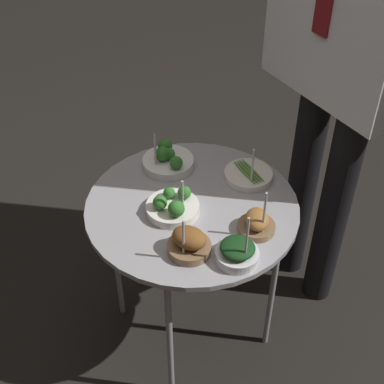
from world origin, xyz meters
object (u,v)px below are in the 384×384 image
object	(u,v)px
serving_cart	(192,214)
bowl_spinach_front_left	(237,252)
bowl_broccoli_near_rim	(173,206)
bowl_asparagus_front_center	(248,175)
bowl_roast_back_left	(189,243)
bowl_broccoli_far_rim	(168,160)
bowl_roast_center	(257,223)
waiter_figure	(354,14)

from	to	relation	value
serving_cart	bowl_spinach_front_left	size ratio (longest dim) A/B	3.66
bowl_broccoli_near_rim	bowl_asparagus_front_center	size ratio (longest dim) A/B	1.03
bowl_roast_back_left	bowl_broccoli_far_rim	distance (m)	0.40
serving_cart	bowl_spinach_front_left	distance (m)	0.27
bowl_roast_center	bowl_roast_back_left	bearing A→B (deg)	-97.44
bowl_broccoli_near_rim	bowl_roast_back_left	bearing A→B (deg)	-13.72
bowl_spinach_front_left	bowl_broccoli_far_rim	bearing A→B (deg)	174.90
bowl_broccoli_far_rim	bowl_roast_back_left	bearing A→B (deg)	-20.34
bowl_roast_back_left	waiter_figure	xyz separation A→B (m)	(-0.14, 0.63, 0.47)
bowl_roast_back_left	waiter_figure	bearing A→B (deg)	102.87
bowl_roast_back_left	bowl_roast_center	bearing A→B (deg)	82.56
bowl_roast_back_left	bowl_spinach_front_left	xyz separation A→B (m)	(0.09, 0.10, -0.01)
waiter_figure	bowl_spinach_front_left	bearing A→B (deg)	-66.01
bowl_spinach_front_left	serving_cart	bearing A→B (deg)	177.49
bowl_broccoli_near_rim	bowl_roast_back_left	distance (m)	0.17
bowl_spinach_front_left	bowl_broccoli_far_rim	distance (m)	0.47
bowl_broccoli_near_rim	bowl_roast_back_left	xyz separation A→B (m)	(0.16, -0.04, 0.01)
bowl_broccoli_near_rim	bowl_asparagus_front_center	distance (m)	0.30
bowl_spinach_front_left	bowl_broccoli_far_rim	size ratio (longest dim) A/B	1.05
bowl_asparagus_front_center	bowl_roast_center	world-z (taller)	bowl_roast_center
serving_cart	bowl_broccoli_near_rim	xyz separation A→B (m)	(0.00, -0.07, 0.07)
bowl_broccoli_near_rim	bowl_broccoli_far_rim	xyz separation A→B (m)	(-0.21, 0.10, 0.00)
bowl_broccoli_near_rim	waiter_figure	world-z (taller)	waiter_figure
bowl_broccoli_near_rim	bowl_broccoli_far_rim	size ratio (longest dim) A/B	0.95
bowl_spinach_front_left	bowl_roast_back_left	bearing A→B (deg)	-133.95
bowl_roast_center	bowl_roast_back_left	size ratio (longest dim) A/B	1.14
bowl_roast_center	bowl_broccoli_far_rim	size ratio (longest dim) A/B	0.96
bowl_broccoli_near_rim	waiter_figure	xyz separation A→B (m)	(0.02, 0.59, 0.48)
bowl_roast_back_left	bowl_broccoli_far_rim	xyz separation A→B (m)	(-0.38, 0.14, -0.01)
serving_cart	waiter_figure	bearing A→B (deg)	87.57
bowl_broccoli_near_rim	bowl_broccoli_far_rim	bearing A→B (deg)	154.91
bowl_asparagus_front_center	bowl_roast_back_left	size ratio (longest dim) A/B	1.09
serving_cart	bowl_broccoli_near_rim	world-z (taller)	bowl_broccoli_near_rim
serving_cart	bowl_broccoli_near_rim	bearing A→B (deg)	-87.24
bowl_asparagus_front_center	bowl_spinach_front_left	bearing A→B (deg)	-40.31
bowl_roast_center	bowl_broccoli_far_rim	bearing A→B (deg)	-169.88
serving_cart	bowl_asparagus_front_center	xyz separation A→B (m)	(-0.02, 0.23, 0.06)
serving_cart	bowl_spinach_front_left	world-z (taller)	bowl_spinach_front_left
bowl_broccoli_near_rim	serving_cart	bearing A→B (deg)	92.76
serving_cart	bowl_broccoli_far_rim	distance (m)	0.22
waiter_figure	bowl_broccoli_far_rim	bearing A→B (deg)	-115.06
bowl_roast_center	bowl_broccoli_far_rim	distance (m)	0.41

